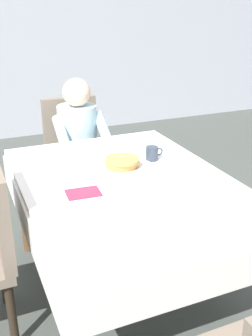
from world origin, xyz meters
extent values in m
plane|color=#474C47|center=(0.00, 0.00, 0.00)|extent=(14.00, 14.00, 0.00)
cube|color=#B2B7C1|center=(0.00, 3.40, 1.60)|extent=(12.00, 0.16, 3.20)
cube|color=white|center=(0.00, 0.00, 0.72)|extent=(1.10, 1.50, 0.04)
cube|color=white|center=(0.00, -0.76, 0.61)|extent=(1.10, 0.01, 0.18)
cube|color=white|center=(0.00, 0.76, 0.61)|extent=(1.10, 0.01, 0.18)
cube|color=white|center=(-0.56, 0.00, 0.61)|extent=(0.01, 1.50, 0.18)
cube|color=white|center=(0.56, 0.00, 0.61)|extent=(0.01, 1.50, 0.18)
cylinder|color=brown|center=(-0.47, 0.67, 0.35)|extent=(0.07, 0.07, 0.70)
cylinder|color=brown|center=(0.47, 0.67, 0.35)|extent=(0.07, 0.07, 0.70)
cube|color=#7A6B5B|center=(0.04, 1.07, 0.42)|extent=(0.44, 0.44, 0.05)
cube|color=#7A6B5B|center=(0.04, 1.27, 0.69)|extent=(0.44, 0.06, 0.48)
cylinder|color=#2D2319|center=(0.22, 0.89, 0.20)|extent=(0.04, 0.04, 0.40)
cylinder|color=#2D2319|center=(-0.14, 0.89, 0.20)|extent=(0.04, 0.04, 0.40)
cylinder|color=#2D2319|center=(0.22, 1.25, 0.20)|extent=(0.04, 0.04, 0.40)
cylinder|color=#2D2319|center=(-0.14, 1.25, 0.20)|extent=(0.04, 0.04, 0.40)
cylinder|color=silver|center=(0.04, 1.05, 0.68)|extent=(0.30, 0.30, 0.46)
sphere|color=beige|center=(0.04, 1.03, 1.02)|extent=(0.21, 0.21, 0.21)
cylinder|color=silver|center=(0.20, 0.91, 0.75)|extent=(0.08, 0.29, 0.23)
cylinder|color=silver|center=(-0.12, 0.91, 0.75)|extent=(0.08, 0.29, 0.23)
cylinder|color=#383D51|center=(0.12, 0.87, 0.23)|extent=(0.10, 0.10, 0.45)
cylinder|color=#383D51|center=(-0.04, 0.87, 0.23)|extent=(0.10, 0.10, 0.45)
cube|color=#7A6B5B|center=(-0.67, 0.00, 0.69)|extent=(0.06, 0.44, 0.48)
cylinder|color=#2D2319|center=(-0.69, -0.18, 0.20)|extent=(0.04, 0.04, 0.40)
cylinder|color=#2D2319|center=(-0.69, 0.18, 0.20)|extent=(0.04, 0.04, 0.40)
cylinder|color=white|center=(0.03, 0.15, 0.75)|extent=(0.28, 0.28, 0.02)
cylinder|color=tan|center=(0.03, 0.15, 0.77)|extent=(0.18, 0.18, 0.02)
cylinder|color=tan|center=(0.04, 0.15, 0.78)|extent=(0.20, 0.20, 0.02)
cylinder|color=tan|center=(0.04, 0.14, 0.80)|extent=(0.20, 0.20, 0.02)
cube|color=#F4E072|center=(0.03, 0.15, 0.82)|extent=(0.03, 0.03, 0.01)
cylinder|color=#333D4C|center=(0.26, 0.21, 0.78)|extent=(0.08, 0.08, 0.08)
torus|color=#333D4C|center=(0.31, 0.21, 0.79)|extent=(0.05, 0.01, 0.05)
cone|color=silver|center=(-0.17, 0.31, 0.78)|extent=(0.08, 0.08, 0.07)
cube|color=silver|center=(-0.16, 0.13, 0.74)|extent=(0.03, 0.18, 0.00)
cube|color=silver|center=(0.22, 0.13, 0.74)|extent=(0.02, 0.20, 0.00)
cube|color=silver|center=(0.07, -0.21, 0.74)|extent=(0.15, 0.04, 0.00)
cube|color=#8C2D4C|center=(-0.27, -0.07, 0.74)|extent=(0.18, 0.13, 0.01)
camera|label=1|loc=(-0.77, -1.81, 1.63)|focal=42.58mm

